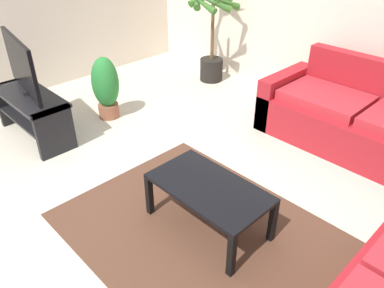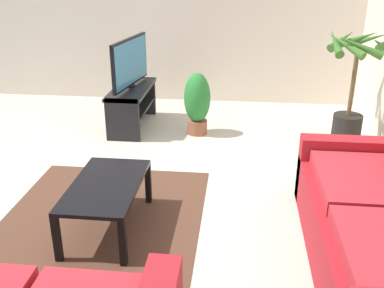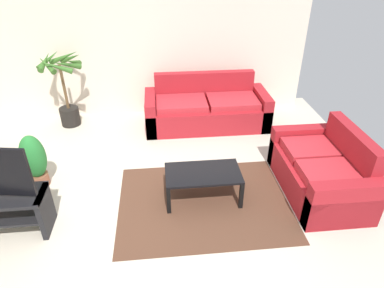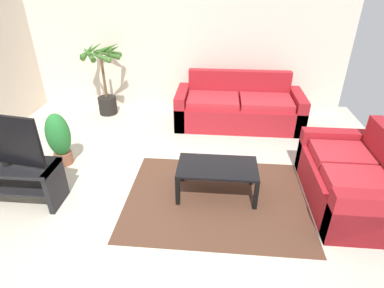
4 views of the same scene
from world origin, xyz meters
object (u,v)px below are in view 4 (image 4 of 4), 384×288
at_px(potted_palm, 104,79).
at_px(potted_plant_small, 59,138).
at_px(tv_stand, 12,178).
at_px(couch_main, 238,109).
at_px(couch_loveseat, 352,181).
at_px(coffee_table, 217,170).

xyz_separation_m(potted_palm, potted_plant_small, (-0.06, -1.83, -0.27)).
xyz_separation_m(tv_stand, potted_plant_small, (0.17, 0.87, 0.07)).
bearing_deg(potted_palm, couch_main, -6.11).
xyz_separation_m(tv_stand, potted_palm, (0.24, 2.70, 0.34)).
height_order(couch_loveseat, tv_stand, couch_loveseat).
height_order(couch_loveseat, coffee_table, couch_loveseat).
bearing_deg(couch_loveseat, tv_stand, -174.86).
xyz_separation_m(couch_main, potted_palm, (-2.51, 0.27, 0.38)).
relative_size(couch_main, tv_stand, 2.00).
relative_size(potted_palm, potted_plant_small, 1.71).
height_order(couch_main, tv_stand, couch_main).
bearing_deg(coffee_table, tv_stand, -171.55).
height_order(couch_main, coffee_table, couch_main).
bearing_deg(couch_main, potted_plant_small, -148.73).
xyz_separation_m(coffee_table, potted_plant_small, (-2.23, 0.51, 0.06)).
bearing_deg(coffee_table, potted_plant_small, 167.04).
bearing_deg(potted_plant_small, coffee_table, -12.96).
height_order(couch_main, potted_palm, potted_palm).
relative_size(tv_stand, potted_palm, 0.82).
bearing_deg(couch_main, coffee_table, -99.28).
bearing_deg(potted_plant_small, tv_stand, -101.19).
height_order(tv_stand, potted_plant_small, potted_plant_small).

